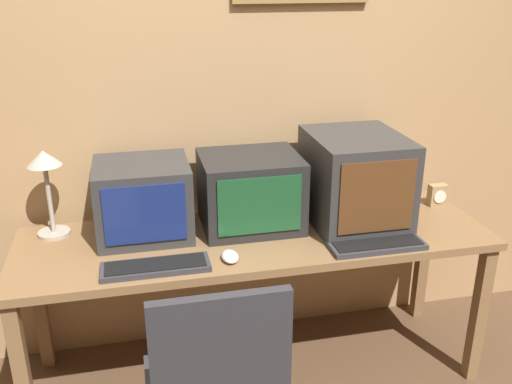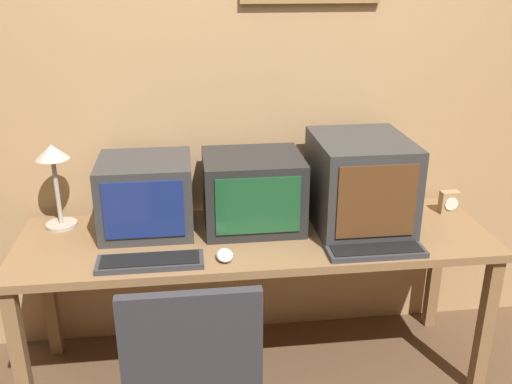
{
  "view_description": "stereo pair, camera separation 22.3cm",
  "coord_description": "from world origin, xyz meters",
  "px_view_note": "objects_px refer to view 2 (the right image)",
  "views": [
    {
      "loc": [
        -0.5,
        -1.39,
        1.81
      ],
      "look_at": [
        0.0,
        0.81,
        0.93
      ],
      "focal_mm": 40.0,
      "sensor_mm": 36.0,
      "label": 1
    },
    {
      "loc": [
        -0.28,
        -1.43,
        1.81
      ],
      "look_at": [
        0.0,
        0.81,
        0.93
      ],
      "focal_mm": 40.0,
      "sensor_mm": 36.0,
      "label": 2
    }
  ],
  "objects_px": {
    "monitor_right": "(360,183)",
    "keyboard_side": "(375,250)",
    "keyboard_main": "(150,262)",
    "desk_lamp": "(54,167)",
    "mouse_near_keyboard": "(225,255)",
    "monitor_center": "(253,191)",
    "desk_clock": "(449,202)",
    "monitor_left": "(146,195)"
  },
  "relations": [
    {
      "from": "monitor_left",
      "to": "keyboard_side",
      "type": "bearing_deg",
      "value": -20.38
    },
    {
      "from": "keyboard_side",
      "to": "desk_lamp",
      "type": "relative_size",
      "value": 1.05
    },
    {
      "from": "monitor_right",
      "to": "keyboard_main",
      "type": "distance_m",
      "value": 0.97
    },
    {
      "from": "monitor_left",
      "to": "keyboard_side",
      "type": "distance_m",
      "value": 1.01
    },
    {
      "from": "monitor_center",
      "to": "desk_clock",
      "type": "xyz_separation_m",
      "value": [
        0.94,
        0.02,
        -0.11
      ]
    },
    {
      "from": "keyboard_side",
      "to": "desk_lamp",
      "type": "xyz_separation_m",
      "value": [
        -1.33,
        0.42,
        0.27
      ]
    },
    {
      "from": "monitor_right",
      "to": "keyboard_side",
      "type": "distance_m",
      "value": 0.33
    },
    {
      "from": "monitor_right",
      "to": "keyboard_main",
      "type": "height_order",
      "value": "monitor_right"
    },
    {
      "from": "monitor_center",
      "to": "desk_lamp",
      "type": "bearing_deg",
      "value": 174.0
    },
    {
      "from": "monitor_center",
      "to": "keyboard_side",
      "type": "relative_size",
      "value": 1.08
    },
    {
      "from": "monitor_left",
      "to": "desk_clock",
      "type": "height_order",
      "value": "monitor_left"
    },
    {
      "from": "keyboard_side",
      "to": "desk_clock",
      "type": "xyz_separation_m",
      "value": [
        0.48,
        0.36,
        0.04
      ]
    },
    {
      "from": "monitor_center",
      "to": "keyboard_side",
      "type": "xyz_separation_m",
      "value": [
        0.47,
        -0.33,
        -0.15
      ]
    },
    {
      "from": "monitor_left",
      "to": "desk_lamp",
      "type": "height_order",
      "value": "desk_lamp"
    },
    {
      "from": "monitor_left",
      "to": "keyboard_side",
      "type": "height_order",
      "value": "monitor_left"
    },
    {
      "from": "desk_clock",
      "to": "desk_lamp",
      "type": "distance_m",
      "value": 1.82
    },
    {
      "from": "keyboard_main",
      "to": "mouse_near_keyboard",
      "type": "xyz_separation_m",
      "value": [
        0.29,
        0.01,
        0.0
      ]
    },
    {
      "from": "keyboard_main",
      "to": "desk_lamp",
      "type": "relative_size",
      "value": 1.09
    },
    {
      "from": "desk_lamp",
      "to": "desk_clock",
      "type": "bearing_deg",
      "value": -2.15
    },
    {
      "from": "desk_lamp",
      "to": "monitor_right",
      "type": "bearing_deg",
      "value": -6.56
    },
    {
      "from": "keyboard_main",
      "to": "monitor_right",
      "type": "bearing_deg",
      "value": 15.9
    },
    {
      "from": "monitor_center",
      "to": "keyboard_side",
      "type": "distance_m",
      "value": 0.59
    },
    {
      "from": "desk_clock",
      "to": "keyboard_side",
      "type": "bearing_deg",
      "value": -143.2
    },
    {
      "from": "keyboard_side",
      "to": "monitor_center",
      "type": "bearing_deg",
      "value": 144.41
    },
    {
      "from": "desk_clock",
      "to": "desk_lamp",
      "type": "xyz_separation_m",
      "value": [
        -1.81,
        0.07,
        0.23
      ]
    },
    {
      "from": "monitor_left",
      "to": "desk_clock",
      "type": "xyz_separation_m",
      "value": [
        1.41,
        0.01,
        -0.11
      ]
    },
    {
      "from": "keyboard_side",
      "to": "desk_clock",
      "type": "bearing_deg",
      "value": 36.8
    },
    {
      "from": "keyboard_side",
      "to": "keyboard_main",
      "type": "bearing_deg",
      "value": 179.33
    },
    {
      "from": "keyboard_main",
      "to": "mouse_near_keyboard",
      "type": "distance_m",
      "value": 0.29
    },
    {
      "from": "keyboard_main",
      "to": "desk_lamp",
      "type": "xyz_separation_m",
      "value": [
        -0.42,
        0.41,
        0.27
      ]
    },
    {
      "from": "keyboard_main",
      "to": "desk_lamp",
      "type": "distance_m",
      "value": 0.65
    },
    {
      "from": "keyboard_main",
      "to": "desk_lamp",
      "type": "height_order",
      "value": "desk_lamp"
    },
    {
      "from": "monitor_right",
      "to": "mouse_near_keyboard",
      "type": "relative_size",
      "value": 4.41
    },
    {
      "from": "desk_clock",
      "to": "monitor_right",
      "type": "bearing_deg",
      "value": -169.77
    },
    {
      "from": "monitor_left",
      "to": "monitor_center",
      "type": "relative_size",
      "value": 0.92
    },
    {
      "from": "mouse_near_keyboard",
      "to": "desk_lamp",
      "type": "bearing_deg",
      "value": 150.49
    },
    {
      "from": "monitor_center",
      "to": "mouse_near_keyboard",
      "type": "relative_size",
      "value": 3.98
    },
    {
      "from": "mouse_near_keyboard",
      "to": "desk_clock",
      "type": "relative_size",
      "value": 1.03
    },
    {
      "from": "monitor_left",
      "to": "monitor_center",
      "type": "distance_m",
      "value": 0.47
    },
    {
      "from": "keyboard_main",
      "to": "keyboard_side",
      "type": "relative_size",
      "value": 1.04
    },
    {
      "from": "monitor_center",
      "to": "desk_clock",
      "type": "height_order",
      "value": "monitor_center"
    },
    {
      "from": "keyboard_main",
      "to": "mouse_near_keyboard",
      "type": "bearing_deg",
      "value": 2.36
    }
  ]
}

